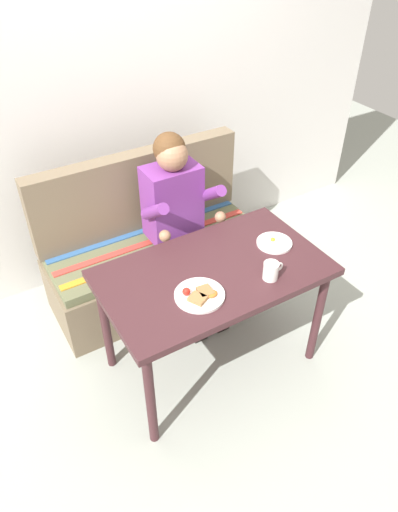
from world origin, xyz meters
The scene contains 8 objects.
ground_plane centered at (0.00, 0.00, 0.00)m, with size 8.00×8.00×0.00m, color #A0A69B.
back_wall centered at (0.00, 1.27, 1.30)m, with size 4.40×0.10×2.60m, color silver.
table centered at (0.00, 0.00, 0.65)m, with size 1.20×0.70×0.73m.
couch centered at (0.00, 0.76, 0.33)m, with size 1.44×0.56×1.00m.
person centered at (0.11, 0.59, 0.74)m, with size 0.45×0.61×1.21m.
plate_breakfast centered at (-0.17, -0.14, 0.74)m, with size 0.25×0.25×0.05m.
plate_eggs centered at (0.41, 0.02, 0.74)m, with size 0.20×0.20×0.04m.
coffee_mug centered at (0.22, -0.20, 0.78)m, with size 0.12×0.08×0.10m.
Camera 1 is at (-1.04, -1.59, 2.33)m, focal length 33.12 mm.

